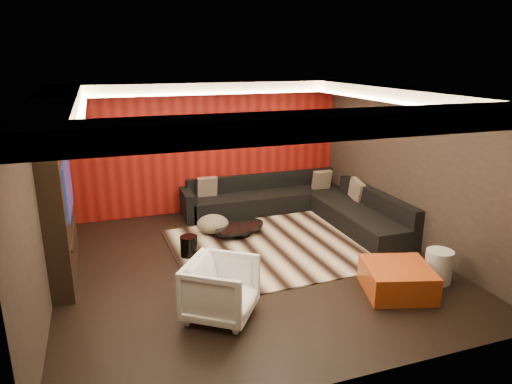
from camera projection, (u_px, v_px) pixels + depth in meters
name	position (u px, v px, depth m)	size (l,w,h in m)	color
floor	(251.00, 265.00, 7.54)	(6.00, 6.00, 0.02)	black
ceiling	(250.00, 91.00, 6.73)	(6.00, 6.00, 0.02)	silver
wall_back	(206.00, 148.00, 9.86)	(6.00, 0.02, 2.80)	black
wall_left	(41.00, 202.00, 6.19)	(0.02, 6.00, 2.80)	black
wall_right	(411.00, 168.00, 8.08)	(0.02, 6.00, 2.80)	black
red_feature_wall	(207.00, 148.00, 9.83)	(5.98, 0.05, 2.78)	#6B0C0A
soffit_back	(208.00, 88.00, 9.21)	(6.00, 0.60, 0.22)	silver
soffit_front	(340.00, 124.00, 4.32)	(6.00, 0.60, 0.22)	silver
soffit_left	(53.00, 105.00, 5.92)	(0.60, 4.80, 0.22)	silver
soffit_right	(403.00, 94.00, 7.62)	(0.60, 4.80, 0.22)	silver
cove_back	(212.00, 93.00, 8.93)	(4.80, 0.08, 0.04)	#FFD899
cove_front	(323.00, 128.00, 4.66)	(4.80, 0.08, 0.04)	#FFD899
cove_left	(82.00, 111.00, 6.05)	(0.08, 4.80, 0.04)	#FFD899
cove_right	(385.00, 100.00, 7.54)	(0.08, 4.80, 0.04)	#FFD899
tv_surround	(59.00, 208.00, 6.87)	(0.30, 2.00, 2.20)	black
tv_screen	(68.00, 185.00, 6.82)	(0.04, 1.30, 0.80)	black
tv_shelf	(73.00, 232.00, 7.04)	(0.04, 1.60, 0.04)	black
rug	(286.00, 245.00, 8.28)	(4.00, 3.00, 0.02)	beige
coffee_table	(240.00, 230.00, 8.70)	(1.08, 1.08, 0.18)	black
drum_stool	(189.00, 246.00, 7.77)	(0.30, 0.30, 0.35)	black
striped_pouf	(213.00, 224.00, 8.81)	(0.62, 0.62, 0.34)	#C0BB94
white_side_table	(439.00, 266.00, 6.90)	(0.40, 0.40, 0.50)	silver
orange_ottoman	(397.00, 279.00, 6.60)	(0.92, 0.92, 0.41)	#A12A14
armchair	(221.00, 289.00, 5.94)	(0.84, 0.87, 0.79)	white
sectional_sofa	(300.00, 205.00, 9.70)	(3.65, 3.50, 0.75)	black
throw_pillows	(295.00, 185.00, 9.86)	(3.16, 1.64, 0.50)	beige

